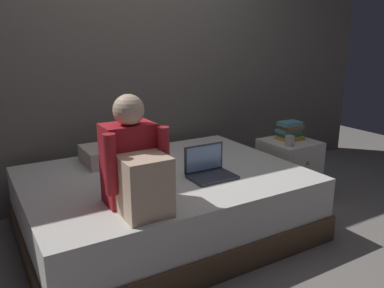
{
  "coord_description": "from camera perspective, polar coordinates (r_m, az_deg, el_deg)",
  "views": [
    {
      "loc": [
        -1.4,
        -2.12,
        1.44
      ],
      "look_at": [
        -0.08,
        0.1,
        0.73
      ],
      "focal_mm": 36.47,
      "sensor_mm": 36.0,
      "label": 1
    }
  ],
  "objects": [
    {
      "name": "book_stack",
      "position": [
        3.65,
        14.14,
        1.87
      ],
      "size": [
        0.23,
        0.17,
        0.17
      ],
      "color": "gold",
      "rests_on": "nightstand"
    },
    {
      "name": "mug",
      "position": [
        3.44,
        14.08,
        0.45
      ],
      "size": [
        0.08,
        0.08,
        0.09
      ],
      "primitive_type": "cylinder",
      "color": "#BCB2A3",
      "rests_on": "nightstand"
    },
    {
      "name": "bed",
      "position": [
        2.96,
        -4.05,
        -8.62
      ],
      "size": [
        2.0,
        1.5,
        0.48
      ],
      "color": "brown",
      "rests_on": "ground_plane"
    },
    {
      "name": "wall_back",
      "position": [
        3.6,
        -8.15,
        13.89
      ],
      "size": [
        5.6,
        0.1,
        2.7
      ],
      "primitive_type": "cube",
      "color": "slate",
      "rests_on": "ground_plane"
    },
    {
      "name": "pillow",
      "position": [
        3.18,
        -10.63,
        -1.25
      ],
      "size": [
        0.56,
        0.36,
        0.13
      ],
      "primitive_type": "cube",
      "color": "beige",
      "rests_on": "bed"
    },
    {
      "name": "laptop",
      "position": [
        2.77,
        2.47,
        -3.68
      ],
      "size": [
        0.32,
        0.23,
        0.22
      ],
      "color": "#333842",
      "rests_on": "bed"
    },
    {
      "name": "person_sitting",
      "position": [
        2.25,
        -8.35,
        -3.18
      ],
      "size": [
        0.39,
        0.44,
        0.66
      ],
      "color": "#B21E28",
      "rests_on": "bed"
    },
    {
      "name": "nightstand",
      "position": [
        3.7,
        13.91,
        -3.51
      ],
      "size": [
        0.44,
        0.46,
        0.53
      ],
      "color": "beige",
      "rests_on": "ground_plane"
    },
    {
      "name": "ground_plane",
      "position": [
        2.92,
        2.41,
        -14.1
      ],
      "size": [
        8.0,
        8.0,
        0.0
      ],
      "primitive_type": "plane",
      "color": "gray"
    }
  ]
}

